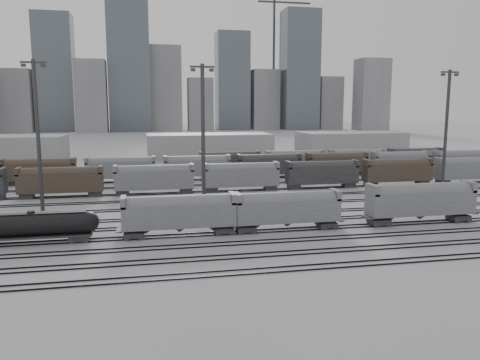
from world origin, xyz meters
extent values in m
plane|color=silver|center=(0.00, 0.00, 0.00)|extent=(900.00, 900.00, 0.00)
cube|color=black|center=(0.00, -14.72, 0.08)|extent=(220.00, 0.07, 0.16)
cube|color=black|center=(0.00, -13.28, 0.08)|extent=(220.00, 0.07, 0.16)
cube|color=black|center=(0.00, -9.72, 0.08)|extent=(220.00, 0.07, 0.16)
cube|color=black|center=(0.00, -8.28, 0.08)|extent=(220.00, 0.07, 0.16)
cube|color=black|center=(0.00, -4.72, 0.08)|extent=(220.00, 0.07, 0.16)
cube|color=black|center=(0.00, -3.28, 0.08)|extent=(220.00, 0.07, 0.16)
cube|color=black|center=(0.00, 0.28, 0.08)|extent=(220.00, 0.07, 0.16)
cube|color=black|center=(0.00, 1.72, 0.08)|extent=(220.00, 0.07, 0.16)
cube|color=black|center=(0.00, 5.28, 0.08)|extent=(220.00, 0.07, 0.16)
cube|color=black|center=(0.00, 6.72, 0.08)|extent=(220.00, 0.07, 0.16)
cube|color=black|center=(0.00, 10.28, 0.08)|extent=(220.00, 0.07, 0.16)
cube|color=black|center=(0.00, 11.72, 0.08)|extent=(220.00, 0.07, 0.16)
cube|color=black|center=(0.00, 17.28, 0.08)|extent=(220.00, 0.07, 0.16)
cube|color=black|center=(0.00, 18.72, 0.08)|extent=(220.00, 0.07, 0.16)
cube|color=black|center=(0.00, 24.28, 0.08)|extent=(220.00, 0.07, 0.16)
cube|color=black|center=(0.00, 25.72, 0.08)|extent=(220.00, 0.07, 0.16)
cube|color=black|center=(0.00, 31.28, 0.08)|extent=(220.00, 0.07, 0.16)
cube|color=black|center=(0.00, 32.72, 0.08)|extent=(220.00, 0.07, 0.16)
cube|color=black|center=(0.00, 39.28, 0.08)|extent=(220.00, 0.07, 0.16)
cube|color=black|center=(0.00, 40.72, 0.08)|extent=(220.00, 0.07, 0.16)
cube|color=black|center=(0.00, 47.28, 0.08)|extent=(220.00, 0.07, 0.16)
cube|color=black|center=(0.00, 48.72, 0.08)|extent=(220.00, 0.07, 0.16)
cube|color=black|center=(0.00, 55.28, 0.08)|extent=(220.00, 0.07, 0.16)
cube|color=black|center=(0.00, 56.72, 0.08)|extent=(220.00, 0.07, 0.16)
cube|color=#232326|center=(-18.84, 1.00, 0.50)|extent=(2.36, 1.91, 0.64)
cube|color=#232326|center=(-24.28, 1.00, 0.95)|extent=(14.06, 2.45, 0.23)
cylinder|color=black|center=(-24.28, 1.00, 2.40)|extent=(13.16, 2.63, 2.63)
sphere|color=black|center=(-17.71, 1.00, 2.40)|extent=(2.63, 2.63, 2.63)
cylinder|color=black|center=(-24.28, 1.00, 3.86)|extent=(0.91, 0.91, 0.45)
cube|color=#232326|center=(-24.28, 1.00, 3.77)|extent=(12.70, 0.82, 0.05)
cube|color=#232326|center=(-12.25, 1.00, 0.53)|extent=(2.51, 2.03, 0.68)
cube|color=#232326|center=(-0.67, 1.00, 0.53)|extent=(2.51, 2.03, 0.68)
cube|color=gray|center=(-6.46, 1.00, 2.80)|extent=(14.47, 2.89, 3.09)
cylinder|color=gray|center=(-6.46, 1.00, 3.95)|extent=(13.12, 2.80, 2.80)
cube|color=gray|center=(-13.40, 1.00, 4.73)|extent=(0.68, 2.89, 1.35)
cube|color=gray|center=(0.49, 1.00, 4.73)|extent=(0.68, 2.89, 1.35)
cone|color=#232326|center=(-6.46, 1.00, 0.92)|extent=(2.32, 2.32, 0.87)
cube|color=#232326|center=(2.29, 1.00, 0.52)|extent=(2.47, 2.00, 0.67)
cube|color=#232326|center=(13.69, 1.00, 0.52)|extent=(2.47, 2.00, 0.67)
cube|color=gray|center=(7.99, 1.00, 2.76)|extent=(14.26, 2.85, 3.04)
cylinder|color=gray|center=(7.99, 1.00, 3.90)|extent=(12.93, 2.76, 2.76)
cube|color=gray|center=(1.15, 1.00, 4.66)|extent=(0.67, 2.85, 1.33)
cube|color=gray|center=(14.84, 1.00, 4.66)|extent=(0.67, 2.85, 1.33)
cone|color=#232326|center=(7.99, 1.00, 0.90)|extent=(2.28, 2.28, 0.86)
cube|color=#232326|center=(21.51, 1.00, 0.58)|extent=(2.73, 2.20, 0.73)
cube|color=#232326|center=(34.11, 1.00, 0.58)|extent=(2.73, 2.20, 0.73)
cube|color=gray|center=(27.81, 1.00, 3.04)|extent=(15.75, 3.15, 3.36)
cylinder|color=gray|center=(27.81, 1.00, 4.30)|extent=(14.28, 3.04, 3.04)
cube|color=gray|center=(20.25, 1.00, 5.14)|extent=(0.73, 3.15, 1.47)
cube|color=gray|center=(35.37, 1.00, 5.14)|extent=(0.73, 3.15, 1.47)
cone|color=#232326|center=(27.81, 1.00, 1.00)|extent=(2.52, 2.52, 0.94)
cylinder|color=#333335|center=(-27.04, 20.66, 11.91)|extent=(0.61, 0.61, 23.82)
cube|color=#333335|center=(-27.04, 20.66, 23.34)|extent=(3.81, 0.29, 0.29)
cube|color=#333335|center=(-28.47, 20.66, 22.86)|extent=(0.67, 0.48, 0.48)
cube|color=#333335|center=(-25.62, 20.66, 22.86)|extent=(0.67, 0.48, 0.48)
cylinder|color=#333335|center=(-1.90, 12.32, 11.42)|extent=(0.58, 0.58, 22.84)
cube|color=#333335|center=(-1.90, 12.32, 22.38)|extent=(3.65, 0.27, 0.27)
cube|color=#333335|center=(-3.27, 12.32, 21.93)|extent=(0.64, 0.46, 0.46)
cube|color=#333335|center=(-0.53, 12.32, 21.93)|extent=(0.64, 0.46, 0.46)
cylinder|color=#333335|center=(46.46, 22.75, 11.78)|extent=(0.60, 0.60, 23.56)
cube|color=#333335|center=(46.46, 22.75, 23.09)|extent=(3.77, 0.28, 0.28)
cube|color=#333335|center=(45.04, 22.75, 22.62)|extent=(0.66, 0.47, 0.47)
cube|color=#333335|center=(47.87, 22.75, 22.62)|extent=(0.66, 0.47, 0.47)
cube|color=#48382E|center=(-26.00, 32.00, 2.80)|extent=(15.00, 3.00, 5.60)
cube|color=gray|center=(-9.00, 32.00, 2.80)|extent=(15.00, 3.00, 5.60)
cube|color=gray|center=(8.00, 32.00, 2.80)|extent=(15.00, 3.00, 5.60)
cube|color=#232326|center=(25.00, 32.00, 2.80)|extent=(15.00, 3.00, 5.60)
cube|color=#48382E|center=(42.00, 32.00, 2.80)|extent=(15.00, 3.00, 5.60)
cube|color=gray|center=(59.00, 32.00, 2.80)|extent=(15.00, 3.00, 5.60)
cube|color=#48382E|center=(-33.00, 48.00, 2.80)|extent=(15.00, 3.00, 5.60)
cube|color=gray|center=(-16.00, 48.00, 2.80)|extent=(15.00, 3.00, 5.60)
cube|color=gray|center=(1.00, 48.00, 2.80)|extent=(15.00, 3.00, 5.60)
cube|color=#232326|center=(18.00, 48.00, 2.80)|extent=(15.00, 3.00, 5.60)
cube|color=#48382E|center=(35.00, 48.00, 2.80)|extent=(15.00, 3.00, 5.60)
cube|color=gray|center=(52.00, 48.00, 2.80)|extent=(15.00, 3.00, 5.60)
cube|color=gray|center=(69.00, 48.00, 2.80)|extent=(15.00, 3.00, 5.60)
cube|color=#48382E|center=(10.00, 56.00, 2.80)|extent=(15.00, 3.00, 5.60)
cube|color=gray|center=(27.00, 56.00, 2.80)|extent=(15.00, 3.00, 5.60)
cube|color=gray|center=(44.00, 56.00, 2.80)|extent=(15.00, 3.00, 5.60)
cube|color=#232326|center=(61.00, 56.00, 2.80)|extent=(15.00, 3.00, 5.60)
cube|color=gray|center=(10.00, 95.00, 4.00)|extent=(40.00, 18.00, 8.00)
cube|color=gray|center=(60.00, 95.00, 4.00)|extent=(35.00, 18.00, 8.00)
cube|color=gray|center=(-95.00, 280.00, 21.00)|extent=(22.00, 17.60, 42.00)
cube|color=#4F575F|center=(-70.00, 280.00, 40.00)|extent=(25.00, 20.00, 80.00)
cube|color=gray|center=(-45.00, 280.00, 24.00)|extent=(20.00, 16.00, 48.00)
cube|color=#4F575F|center=(-20.00, 280.00, 47.50)|extent=(28.00, 22.40, 95.00)
cube|color=gray|center=(5.00, 280.00, 30.00)|extent=(22.00, 17.60, 60.00)
cube|color=gray|center=(30.00, 280.00, 19.00)|extent=(18.00, 14.40, 38.00)
cube|color=#4F575F|center=(55.00, 280.00, 36.00)|extent=(24.00, 19.20, 72.00)
cube|color=gray|center=(80.00, 280.00, 22.50)|extent=(20.00, 16.00, 45.00)
cube|color=#4F575F|center=(105.00, 280.00, 44.00)|extent=(26.00, 20.80, 88.00)
cube|color=gray|center=(130.00, 280.00, 20.00)|extent=(18.00, 14.40, 40.00)
cube|color=gray|center=(155.00, 280.00, 26.00)|extent=(22.00, 17.60, 52.00)
cylinder|color=#333335|center=(-30.00, 305.00, 50.00)|extent=(1.80, 1.80, 100.00)
cylinder|color=#333335|center=(90.00, 305.00, 50.00)|extent=(1.80, 1.80, 100.00)
cube|color=#333335|center=(98.00, 305.00, 97.00)|extent=(42.00, 1.20, 1.20)
camera|label=1|loc=(-10.46, -58.02, 16.37)|focal=35.00mm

